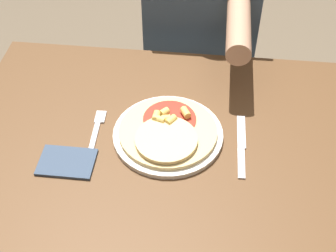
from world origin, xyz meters
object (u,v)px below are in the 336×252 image
object	(u,v)px
dining_table	(169,172)
plate	(168,135)
fork	(96,130)
knife	(241,147)
person_diner	(201,29)
pizza	(168,131)

from	to	relation	value
dining_table	plate	bearing A→B (deg)	102.85
plate	fork	size ratio (longest dim) A/B	1.67
dining_table	fork	world-z (taller)	fork
knife	plate	bearing A→B (deg)	174.70
knife	dining_table	bearing A→B (deg)	-178.27
person_diner	plate	bearing A→B (deg)	-95.74
dining_table	fork	bearing A→B (deg)	173.37
dining_table	pizza	xyz separation A→B (m)	(-0.01, 0.02, 0.15)
pizza	dining_table	bearing A→B (deg)	-72.86
fork	knife	bearing A→B (deg)	-2.58
fork	person_diner	xyz separation A→B (m)	(0.25, 0.57, -0.04)
dining_table	knife	bearing A→B (deg)	1.73
fork	person_diner	world-z (taller)	person_diner
dining_table	person_diner	size ratio (longest dim) A/B	0.92
dining_table	fork	size ratio (longest dim) A/B	6.47
plate	fork	xyz separation A→B (m)	(-0.20, -0.00, -0.00)
dining_table	person_diner	distance (m)	0.60
dining_table	person_diner	xyz separation A→B (m)	(0.05, 0.59, 0.09)
pizza	knife	xyz separation A→B (m)	(0.20, -0.01, -0.02)
person_diner	knife	bearing A→B (deg)	-76.78
pizza	person_diner	size ratio (longest dim) A/B	0.21
person_diner	fork	bearing A→B (deg)	-113.89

